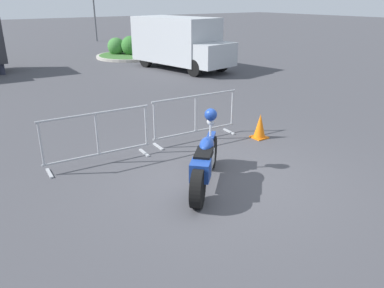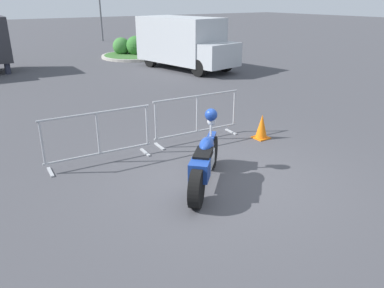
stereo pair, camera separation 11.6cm
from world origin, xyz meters
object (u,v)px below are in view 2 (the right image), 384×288
Objects in this scene: crowd_barrier_far at (197,117)px; delivery_van at (184,41)px; crowd_barrier_near at (98,137)px; motorcycle at (205,161)px; traffic_cone at (262,127)px; pedestrian at (5,53)px.

delivery_van reaches higher than crowd_barrier_far.
crowd_barrier_near is at bearing 180.00° from crowd_barrier_far.
crowd_barrier_far is at bearing 0.00° from crowd_barrier_near.
delivery_van is at bearing 14.37° from motorcycle.
motorcycle is 2.82× the size of traffic_cone.
crowd_barrier_far reaches higher than traffic_cone.
motorcycle is 2.77m from traffic_cone.
motorcycle is 0.32× the size of delivery_van.
crowd_barrier_near is 2.39m from crowd_barrier_far.
delivery_van is at bearing 68.33° from traffic_cone.
pedestrian is (-1.07, 13.26, 0.45)m from motorcycle.
traffic_cone is (1.31, -0.80, -0.27)m from crowd_barrier_far.
motorcycle is at bearing -121.33° from crowd_barrier_far.
pedestrian is (0.13, 11.30, 0.37)m from crowd_barrier_near.
crowd_barrier_far is at bearing 148.67° from traffic_cone.
motorcycle reaches higher than crowd_barrier_far.
crowd_barrier_near is 3.79m from traffic_cone.
delivery_van is (6.05, 10.09, 0.77)m from motorcycle.
pedestrian is (-2.26, 11.30, 0.37)m from crowd_barrier_far.
pedestrian is at bearing 89.36° from crowd_barrier_near.
crowd_barrier_near and crowd_barrier_far have the same top height.
traffic_cone is at bearing -31.33° from crowd_barrier_far.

